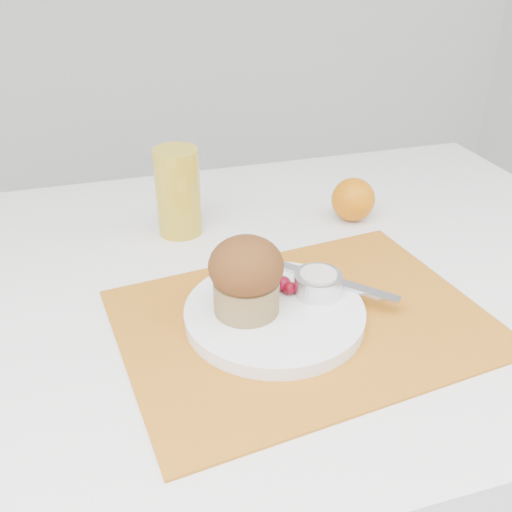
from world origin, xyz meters
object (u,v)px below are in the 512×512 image
object	(u,v)px
plate	(275,313)
muffin	(246,276)
orange	(353,200)
juice_glass	(178,192)
table	(249,455)

from	to	relation	value
plate	muffin	bearing A→B (deg)	169.77
orange	muffin	xyz separation A→B (m)	(-0.25, -0.23, 0.03)
juice_glass	muffin	size ratio (longest dim) A/B	1.43
table	plate	size ratio (longest dim) A/B	5.40
plate	orange	distance (m)	0.32
orange	table	bearing A→B (deg)	-151.28
table	muffin	world-z (taller)	muffin
plate	juice_glass	bearing A→B (deg)	104.35
table	juice_glass	xyz separation A→B (m)	(-0.07, 0.15, 0.44)
table	plate	xyz separation A→B (m)	(0.00, -0.12, 0.39)
table	plate	bearing A→B (deg)	-89.46
plate	juice_glass	size ratio (longest dim) A/B	1.61
plate	muffin	size ratio (longest dim) A/B	2.29
table	orange	xyz separation A→B (m)	(0.21, 0.12, 0.41)
orange	muffin	bearing A→B (deg)	-137.36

